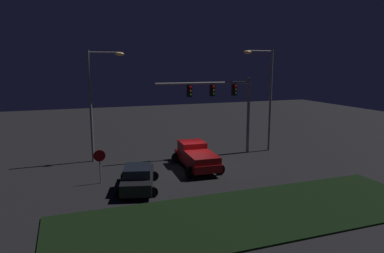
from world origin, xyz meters
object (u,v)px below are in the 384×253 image
object	(u,v)px
pickup_truck	(196,155)
street_lamp_right	(265,88)
car_sedan	(138,178)
street_lamp_left	(97,93)
traffic_signal_gantry	(223,97)
stop_sign	(100,160)

from	to	relation	value
pickup_truck	street_lamp_right	bearing A→B (deg)	-65.69
pickup_truck	street_lamp_right	distance (m)	9.24
car_sedan	street_lamp_left	xyz separation A→B (m)	(-1.53, 7.53, 4.68)
traffic_signal_gantry	street_lamp_left	bearing A→B (deg)	170.88
car_sedan	stop_sign	bearing A→B (deg)	62.72
traffic_signal_gantry	pickup_truck	bearing A→B (deg)	-140.00
pickup_truck	stop_sign	xyz separation A→B (m)	(-7.03, -1.12, 0.56)
pickup_truck	stop_sign	distance (m)	7.14
stop_sign	street_lamp_left	bearing A→B (deg)	84.50
pickup_truck	street_lamp_right	world-z (taller)	street_lamp_right
traffic_signal_gantry	street_lamp_right	world-z (taller)	street_lamp_right
traffic_signal_gantry	street_lamp_right	bearing A→B (deg)	-0.28
street_lamp_right	stop_sign	xyz separation A→B (m)	(-14.54, -4.02, -3.97)
car_sedan	traffic_signal_gantry	bearing A→B (deg)	-39.71
car_sedan	street_lamp_right	distance (m)	14.61
car_sedan	street_lamp_left	bearing A→B (deg)	26.66
traffic_signal_gantry	stop_sign	world-z (taller)	traffic_signal_gantry
street_lamp_left	street_lamp_right	bearing A→B (deg)	-6.59
traffic_signal_gantry	street_lamp_left	distance (m)	10.11
pickup_truck	traffic_signal_gantry	world-z (taller)	traffic_signal_gantry
street_lamp_right	pickup_truck	bearing A→B (deg)	-158.90
car_sedan	stop_sign	size ratio (longest dim) A/B	2.12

